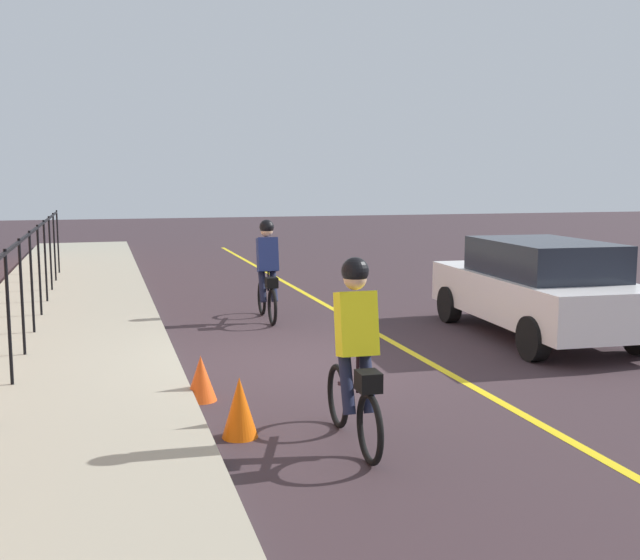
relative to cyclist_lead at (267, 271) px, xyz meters
The scene contains 9 objects.
ground_plane 3.38m from the cyclist_lead, behind, with size 80.00×80.00×0.00m, color #37292E.
lane_line_centre 3.70m from the cyclist_lead, 155.33° to the right, with size 36.00×0.12×0.01m, color yellow.
sidewalk 4.86m from the cyclist_lead, 132.93° to the left, with size 40.00×3.20×0.15m, color #9E9985.
iron_fence 4.53m from the cyclist_lead, 120.05° to the left, with size 19.01×0.04×1.60m.
cyclist_lead is the anchor object (origin of this frame).
cyclist_follow 6.58m from the cyclist_lead, behind, with size 1.71×0.37×1.83m.
patrol_sedan 4.66m from the cyclist_lead, 123.95° to the right, with size 4.49×2.11×1.58m.
traffic_cone_near 6.20m from the cyclist_lead, 165.13° to the left, with size 0.36×0.36×0.61m, color #EB5908.
traffic_cone_far 4.99m from the cyclist_lead, 158.78° to the left, with size 0.36×0.36×0.53m, color #EC5116.
Camera 1 is at (-9.85, 2.73, 2.55)m, focal length 42.31 mm.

